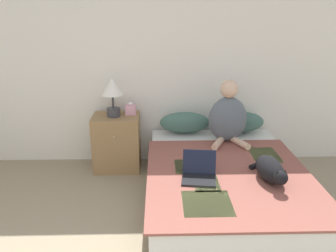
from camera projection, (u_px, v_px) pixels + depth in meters
name	position (u px, v px, depth m)	size (l,w,h in m)	color
wall_back	(152.00, 57.00, 4.12)	(6.16, 0.05, 2.55)	white
bed	(224.00, 185.00, 3.42)	(1.47, 2.11, 0.42)	brown
pillow_near	(185.00, 122.00, 4.16)	(0.58, 0.25, 0.25)	#42665B
pillow_far	(239.00, 122.00, 4.18)	(0.58, 0.25, 0.25)	#42665B
person_sitting	(228.00, 117.00, 3.84)	(0.42, 0.41, 0.68)	slate
cat_tabby	(270.00, 170.00, 3.02)	(0.24, 0.61, 0.20)	black
laptop_open	(199.00, 174.00, 3.07)	(0.32, 0.30, 0.23)	black
nightstand	(117.00, 142.00, 4.15)	(0.53, 0.43, 0.65)	#937047
table_lamp	(112.00, 91.00, 3.94)	(0.25, 0.25, 0.43)	#38383D
tissue_box	(131.00, 109.00, 4.10)	(0.12, 0.12, 0.14)	#E09EB2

